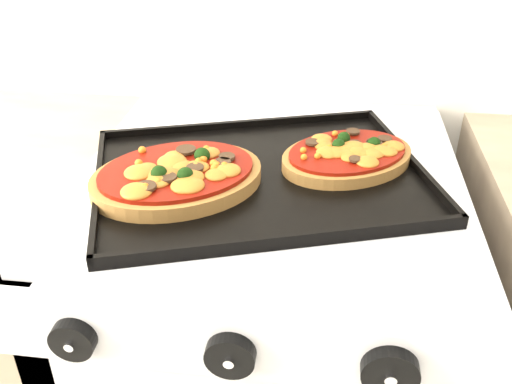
# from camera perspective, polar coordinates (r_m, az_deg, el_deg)

# --- Properties ---
(stove) EXTENTS (0.60, 0.60, 0.91)m
(stove) POSITION_cam_1_polar(r_m,az_deg,el_deg) (1.18, 1.15, -17.53)
(stove) COLOR silver
(stove) RESTS_ON floor
(control_panel) EXTENTS (0.60, 0.02, 0.09)m
(control_panel) POSITION_cam_1_polar(r_m,az_deg,el_deg) (0.68, -1.59, -14.89)
(control_panel) COLOR silver
(control_panel) RESTS_ON stove
(knob_left) EXTENTS (0.05, 0.02, 0.05)m
(knob_left) POSITION_cam_1_polar(r_m,az_deg,el_deg) (0.71, -17.83, -13.91)
(knob_left) COLOR black
(knob_left) RESTS_ON control_panel
(knob_center) EXTENTS (0.06, 0.02, 0.06)m
(knob_center) POSITION_cam_1_polar(r_m,az_deg,el_deg) (0.66, -2.59, -16.05)
(knob_center) COLOR black
(knob_center) RESTS_ON control_panel
(knob_right) EXTENTS (0.06, 0.02, 0.06)m
(knob_right) POSITION_cam_1_polar(r_m,az_deg,el_deg) (0.66, 13.25, -17.11)
(knob_right) COLOR black
(knob_right) RESTS_ON control_panel
(baking_tray) EXTENTS (0.57, 0.49, 0.02)m
(baking_tray) POSITION_cam_1_polar(r_m,az_deg,el_deg) (0.86, 0.44, 1.83)
(baking_tray) COLOR black
(baking_tray) RESTS_ON stove
(pizza_left) EXTENTS (0.31, 0.29, 0.04)m
(pizza_left) POSITION_cam_1_polar(r_m,az_deg,el_deg) (0.83, -7.92, 1.75)
(pizza_left) COLOR #9E6A36
(pizza_left) RESTS_ON baking_tray
(pizza_right) EXTENTS (0.26, 0.25, 0.03)m
(pizza_right) POSITION_cam_1_polar(r_m,az_deg,el_deg) (0.89, 9.10, 3.71)
(pizza_right) COLOR #9E6A36
(pizza_right) RESTS_ON baking_tray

